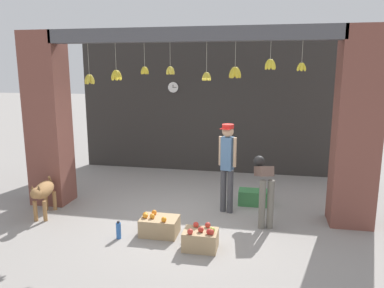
% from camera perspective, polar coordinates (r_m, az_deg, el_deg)
% --- Properties ---
extents(ground_plane, '(60.00, 60.00, 0.00)m').
position_cam_1_polar(ground_plane, '(6.92, -0.77, -11.11)').
color(ground_plane, gray).
extents(shop_back_wall, '(6.95, 0.12, 3.33)m').
position_cam_1_polar(shop_back_wall, '(9.61, 3.18, 5.55)').
color(shop_back_wall, '#2D2B28').
rests_on(shop_back_wall, ground_plane).
extents(shop_pillar_left, '(0.70, 0.60, 3.33)m').
position_cam_1_polar(shop_pillar_left, '(7.82, -21.07, 3.43)').
color(shop_pillar_left, brown).
rests_on(shop_pillar_left, ground_plane).
extents(shop_pillar_right, '(0.70, 0.60, 3.33)m').
position_cam_1_polar(shop_pillar_right, '(6.79, 23.79, 2.10)').
color(shop_pillar_right, brown).
rests_on(shop_pillar_right, ground_plane).
extents(storefront_awning, '(5.05, 0.30, 0.98)m').
position_cam_1_polar(storefront_awning, '(6.53, -0.65, 15.80)').
color(storefront_awning, '#4C4C51').
extents(dog, '(0.43, 0.99, 0.69)m').
position_cam_1_polar(dog, '(7.32, -21.72, -6.76)').
color(dog, '#9E7042').
rests_on(dog, ground_plane).
extents(shopkeeper, '(0.33, 0.29, 1.67)m').
position_cam_1_polar(shopkeeper, '(6.90, 5.40, -2.60)').
color(shopkeeper, '#424247').
rests_on(shopkeeper, ground_plane).
extents(worker_stooping, '(0.38, 0.83, 1.10)m').
position_cam_1_polar(worker_stooping, '(6.58, 10.89, -5.76)').
color(worker_stooping, '#6B665B').
rests_on(worker_stooping, ground_plane).
extents(fruit_crate_oranges, '(0.60, 0.43, 0.37)m').
position_cam_1_polar(fruit_crate_oranges, '(6.24, -5.00, -12.28)').
color(fruit_crate_oranges, tan).
rests_on(fruit_crate_oranges, ground_plane).
extents(fruit_crate_apples, '(0.51, 0.38, 0.37)m').
position_cam_1_polar(fruit_crate_apples, '(5.76, 1.34, -14.27)').
color(fruit_crate_apples, tan).
rests_on(fruit_crate_apples, ground_plane).
extents(produce_box_green, '(0.56, 0.34, 0.29)m').
position_cam_1_polar(produce_box_green, '(7.59, 9.24, -8.02)').
color(produce_box_green, '#387A42').
rests_on(produce_box_green, ground_plane).
extents(water_bottle, '(0.08, 0.08, 0.29)m').
position_cam_1_polar(water_bottle, '(6.20, -11.13, -12.80)').
color(water_bottle, '#2D60AD').
rests_on(water_bottle, ground_plane).
extents(wall_clock, '(0.28, 0.03, 0.28)m').
position_cam_1_polar(wall_clock, '(9.69, -2.88, 8.63)').
color(wall_clock, black).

